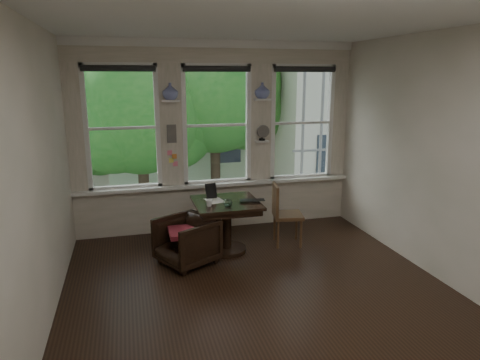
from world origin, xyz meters
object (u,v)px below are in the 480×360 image
object	(u,v)px
table	(227,227)
side_chair_right	(288,215)
armchair_left	(186,241)
mug	(209,203)
laptop	(253,202)

from	to	relation	value
table	side_chair_right	xyz separation A→B (m)	(0.95, 0.04, 0.09)
armchair_left	mug	distance (m)	0.59
side_chair_right	laptop	bearing A→B (deg)	119.75
side_chair_right	mug	size ratio (longest dim) A/B	9.31
mug	laptop	bearing A→B (deg)	-0.11
armchair_left	side_chair_right	xyz separation A→B (m)	(1.56, 0.31, 0.14)
laptop	mug	size ratio (longest dim) A/B	3.56
armchair_left	side_chair_right	world-z (taller)	side_chair_right
table	laptop	distance (m)	0.54
table	armchair_left	distance (m)	0.67
side_chair_right	table	bearing A→B (deg)	103.66
side_chair_right	mug	xyz separation A→B (m)	(-1.22, -0.21, 0.34)
armchair_left	table	bearing A→B (deg)	85.27
side_chair_right	laptop	world-z (taller)	side_chair_right
table	mug	bearing A→B (deg)	-149.65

